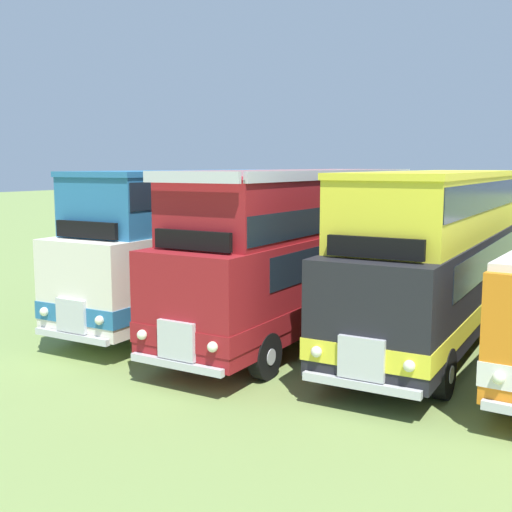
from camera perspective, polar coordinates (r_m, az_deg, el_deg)
name	(u,v)px	position (r m, az deg, el deg)	size (l,w,h in m)	color
bus_first_in_row	(202,236)	(19.81, -4.87, 1.76)	(2.85, 10.89, 4.49)	silver
bus_second_in_row	(305,248)	(17.93, 4.39, 0.76)	(2.72, 11.66, 4.52)	maroon
bus_third_in_row	(436,252)	(16.88, 15.70, 0.39)	(2.88, 10.61, 4.49)	black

